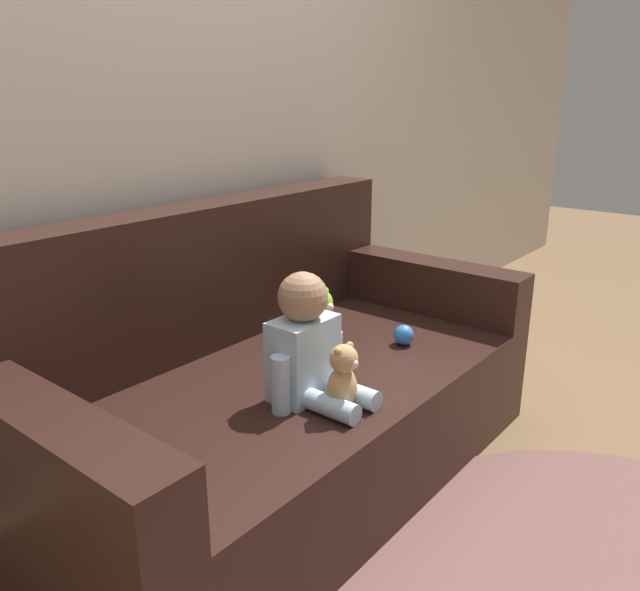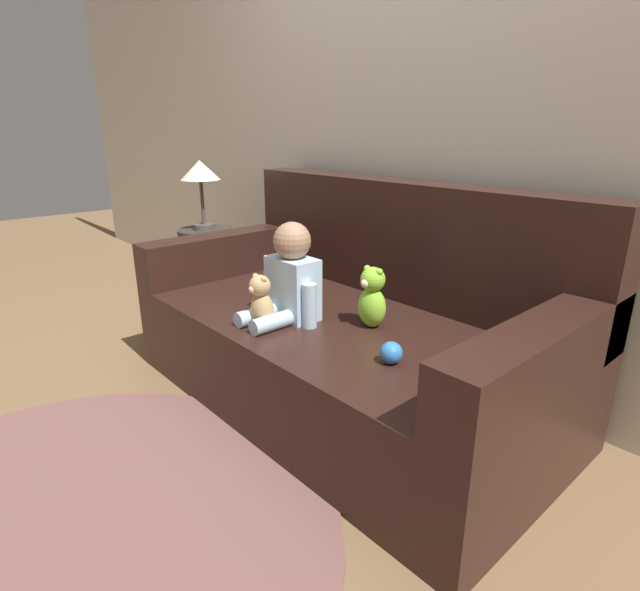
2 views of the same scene
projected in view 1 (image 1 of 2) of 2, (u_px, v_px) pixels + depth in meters
The scene contains 7 objects.
ground_plane at pixel (288, 473), 2.20m from camera, with size 12.00×12.00×0.00m, color brown.
wall_back at pixel (160, 85), 2.13m from camera, with size 8.00×0.05×2.60m.
couch at pixel (272, 389), 2.15m from camera, with size 1.82×0.95×0.91m.
person_baby at pixel (308, 347), 1.84m from camera, with size 0.30×0.31×0.39m.
teddy_bear_brown at pixel (343, 379), 1.77m from camera, with size 0.10×0.10×0.21m.
plush_toy_side at pixel (319, 322), 2.17m from camera, with size 0.12×0.11×0.24m.
toy_ball at pixel (404, 335), 2.27m from camera, with size 0.07×0.07×0.07m.
Camera 1 is at (-1.40, -1.28, 1.28)m, focal length 35.00 mm.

